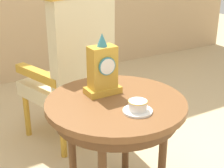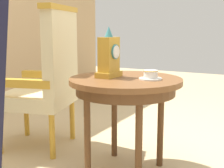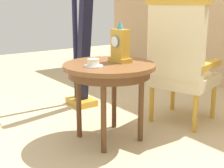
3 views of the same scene
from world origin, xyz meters
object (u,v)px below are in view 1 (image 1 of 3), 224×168
object	(u,v)px
mantel_clock	(103,70)
armchair	(73,67)
side_table	(116,113)
teacup_left	(138,107)

from	to	relation	value
mantel_clock	armchair	xyz separation A→B (m)	(0.10, 0.62, -0.19)
mantel_clock	side_table	bearing A→B (deg)	-83.46
side_table	armchair	xyz separation A→B (m)	(0.08, 0.74, 0.02)
teacup_left	mantel_clock	size ratio (longest dim) A/B	0.44
side_table	teacup_left	world-z (taller)	teacup_left
mantel_clock	armchair	bearing A→B (deg)	80.99
teacup_left	armchair	distance (m)	0.91
side_table	mantel_clock	world-z (taller)	mantel_clock
armchair	mantel_clock	bearing A→B (deg)	-99.01
teacup_left	armchair	bearing A→B (deg)	86.15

